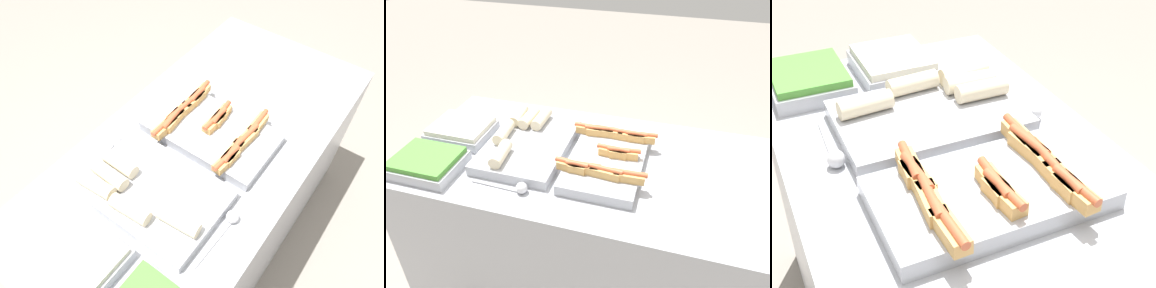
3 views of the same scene
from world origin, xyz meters
TOP-DOWN VIEW (x-y plane):
  - ground_plane at (0.00, 0.00)m, footprint 12.00×12.00m
  - counter at (0.00, 0.00)m, footprint 1.79×0.87m
  - tray_hotdogs at (0.05, 0.00)m, footprint 0.40×0.55m
  - tray_wraps at (-0.35, 0.01)m, footprint 0.37×0.53m
  - tray_side_front at (-0.71, -0.27)m, footprint 0.30×0.25m
  - tray_side_back at (-0.71, 0.02)m, footprint 0.30×0.25m
  - serving_spoon_near at (-0.26, -0.30)m, footprint 0.26×0.05m
  - serving_spoon_far at (-0.26, 0.30)m, footprint 0.28×0.05m

SIDE VIEW (x-z plane):
  - ground_plane at x=0.00m, z-range 0.00..0.00m
  - counter at x=0.00m, z-range 0.00..0.87m
  - serving_spoon_far at x=-0.26m, z-range 0.87..0.92m
  - serving_spoon_near at x=-0.26m, z-range 0.87..0.92m
  - tray_wraps at x=-0.35m, z-range 0.86..0.96m
  - tray_side_front at x=-0.71m, z-range 0.87..0.95m
  - tray_side_back at x=-0.71m, z-range 0.87..0.95m
  - tray_hotdogs at x=0.05m, z-range 0.86..0.96m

